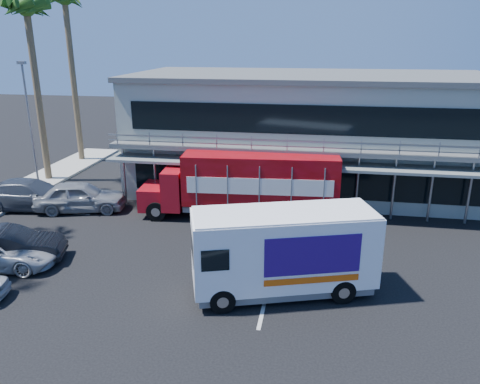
# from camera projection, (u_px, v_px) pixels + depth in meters

# --- Properties ---
(ground) EXTENTS (120.00, 120.00, 0.00)m
(ground) POSITION_uv_depth(u_px,v_px,m) (214.00, 295.00, 18.02)
(ground) COLOR black
(ground) RESTS_ON ground
(building) EXTENTS (22.40, 12.00, 7.30)m
(building) POSITION_uv_depth(u_px,v_px,m) (309.00, 131.00, 30.37)
(building) COLOR #999F92
(building) RESTS_ON ground
(palm_e) EXTENTS (2.80, 2.80, 12.25)m
(palm_e) POSITION_uv_depth(u_px,v_px,m) (28.00, 18.00, 29.23)
(palm_e) COLOR brown
(palm_e) RESTS_ON ground
(palm_f) EXTENTS (2.80, 2.80, 13.25)m
(palm_f) POSITION_uv_depth(u_px,v_px,m) (66.00, 8.00, 34.16)
(palm_f) COLOR brown
(palm_f) RESTS_ON ground
(light_pole_far) EXTENTS (0.50, 0.25, 8.09)m
(light_pole_far) POSITION_uv_depth(u_px,v_px,m) (30.00, 121.00, 29.18)
(light_pole_far) COLOR gray
(light_pole_far) RESTS_ON ground
(red_truck) EXTENTS (10.83, 3.30, 3.59)m
(red_truck) POSITION_uv_depth(u_px,v_px,m) (247.00, 182.00, 25.31)
(red_truck) COLOR #A80D17
(red_truck) RESTS_ON ground
(white_van) EXTENTS (7.23, 4.34, 3.34)m
(white_van) POSITION_uv_depth(u_px,v_px,m) (283.00, 251.00, 17.62)
(white_van) COLOR white
(white_van) RESTS_ON ground
(parked_car_b) EXTENTS (5.02, 2.99, 1.56)m
(parked_car_b) POSITION_uv_depth(u_px,v_px,m) (7.00, 246.00, 20.42)
(parked_car_b) COLOR black
(parked_car_b) RESTS_ON ground
(parked_car_c) EXTENTS (5.03, 2.82, 1.33)m
(parked_car_c) POSITION_uv_depth(u_px,v_px,m) (2.00, 252.00, 20.08)
(parked_car_c) COLOR #BBBABD
(parked_car_c) RESTS_ON ground
(parked_car_d) EXTENTS (6.11, 3.12, 1.70)m
(parked_car_d) POSITION_uv_depth(u_px,v_px,m) (31.00, 195.00, 26.87)
(parked_car_d) COLOR #343A45
(parked_car_d) RESTS_ON ground
(parked_car_e) EXTENTS (5.35, 3.15, 1.71)m
(parked_car_e) POSITION_uv_depth(u_px,v_px,m) (80.00, 196.00, 26.52)
(parked_car_e) COLOR gray
(parked_car_e) RESTS_ON ground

